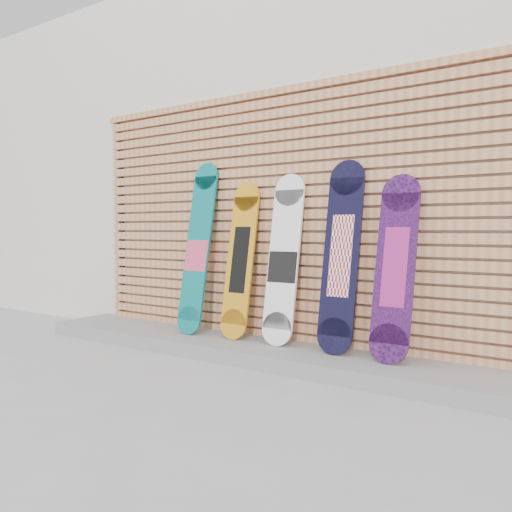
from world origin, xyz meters
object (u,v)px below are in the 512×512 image
Objects in this scene: snowboard_3 at (341,256)px; snowboard_0 at (198,248)px; snowboard_4 at (395,267)px; snowboard_2 at (284,260)px; snowboard_1 at (240,260)px.

snowboard_0 is at bearing -179.06° from snowboard_3.
snowboard_4 is (0.43, -0.01, -0.07)m from snowboard_3.
snowboard_0 is at bearing -178.18° from snowboard_2.
snowboard_1 is 0.96m from snowboard_3.
snowboard_4 is at bearing -0.88° from snowboard_1.
snowboard_0 is 1.85m from snowboard_4.
snowboard_3 is at bearing -0.40° from snowboard_1.
snowboard_1 is 1.39m from snowboard_4.
snowboard_4 is (1.85, 0.01, -0.10)m from snowboard_0.
snowboard_0 is 1.11× the size of snowboard_2.
snowboard_0 is 1.42m from snowboard_3.
snowboard_1 is at bearing 179.60° from snowboard_3.
snowboard_1 is at bearing 179.82° from snowboard_2.
snowboard_3 is 0.43m from snowboard_4.
snowboard_0 reaches higher than snowboard_3.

